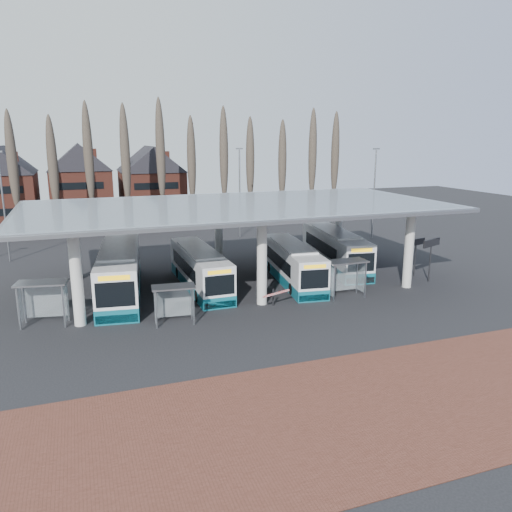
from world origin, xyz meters
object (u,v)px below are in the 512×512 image
object	(u,v)px
bus_1	(200,269)
shelter_2	(345,270)
shelter_1	(174,296)
bus_0	(120,272)
bus_3	(335,250)
bus_2	(292,264)
shelter_0	(43,293)

from	to	relation	value
bus_1	shelter_2	bearing A→B (deg)	-32.76
bus_1	shelter_2	world-z (taller)	bus_1
bus_1	shelter_1	distance (m)	7.80
bus_0	bus_3	xyz separation A→B (m)	(18.84, 1.95, -0.12)
bus_0	bus_1	xyz separation A→B (m)	(5.94, -0.22, -0.22)
bus_3	shelter_1	distance (m)	18.67
bus_0	bus_2	world-z (taller)	bus_0
shelter_1	shelter_2	distance (m)	12.75
bus_0	shelter_2	bearing A→B (deg)	-14.55
shelter_1	shelter_0	bearing A→B (deg)	167.44
bus_3	shelter_2	bearing A→B (deg)	-105.27
bus_0	bus_2	distance (m)	13.40
shelter_1	shelter_2	size ratio (longest dim) A/B	0.93
bus_1	bus_3	world-z (taller)	bus_3
bus_2	shelter_2	distance (m)	5.42
bus_2	shelter_1	bearing A→B (deg)	-142.64
bus_0	shelter_0	size ratio (longest dim) A/B	4.02
bus_2	bus_3	distance (m)	6.27
shelter_0	shelter_1	size ratio (longest dim) A/B	1.17
bus_3	shelter_2	xyz separation A→B (m)	(-3.53, -8.06, 0.45)
bus_2	shelter_2	world-z (taller)	bus_2
bus_2	shelter_2	size ratio (longest dim) A/B	3.79
bus_3	shelter_0	world-z (taller)	bus_3
bus_2	bus_3	xyz separation A→B (m)	(5.49, 3.04, 0.11)
bus_3	bus_1	bearing A→B (deg)	-162.07
bus_0	shelter_1	size ratio (longest dim) A/B	4.70
shelter_2	bus_0	bearing A→B (deg)	158.15
bus_1	shelter_0	xyz separation A→B (m)	(-10.91, -4.58, 0.58)
bus_3	shelter_1	size ratio (longest dim) A/B	4.37
bus_3	shelter_0	xyz separation A→B (m)	(-23.81, -6.76, 0.48)
bus_0	shelter_2	distance (m)	16.49
bus_1	bus_3	xyz separation A→B (m)	(12.90, 2.17, 0.10)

